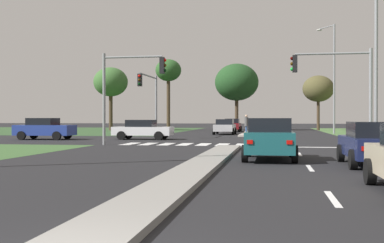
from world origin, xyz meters
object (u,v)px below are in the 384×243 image
Objects in this scene: car_navy_third at (374,143)px; treeline_fourth at (318,89)px; car_silver_seventh at (225,127)px; street_lamp_second at (378,51)px; pedestrian_at_median at (246,123)px; street_lamp_third at (333,73)px; car_blue_fifth at (44,129)px; treeline_near at (111,82)px; traffic_signal_far_left at (150,93)px; treeline_third at (237,82)px; car_maroon_second at (232,125)px; treeline_second at (168,72)px; car_white_eighth at (143,129)px; traffic_signal_near_left at (127,82)px; car_teal_fourth at (270,139)px; traffic_signal_near_right at (340,80)px.

car_navy_third is 47.76m from treeline_fourth.
car_silver_seventh is 20.74m from treeline_fourth.
pedestrian_at_median is (-8.50, 12.25, -4.40)m from street_lamp_second.
treeline_fourth is (-0.15, 14.05, -0.76)m from street_lamp_third.
car_blue_fifth is 0.43× the size of street_lamp_second.
treeline_near reaches higher than car_navy_third.
treeline_third is (5.42, 23.20, 2.43)m from traffic_signal_far_left.
car_maroon_second is 17.12m from treeline_near.
street_lamp_third is at bearing 152.13° from car_maroon_second.
treeline_near reaches higher than traffic_signal_far_left.
treeline_second is at bearing 171.71° from car_blue_fifth.
treeline_near is at bearing -171.90° from car_blue_fifth.
street_lamp_second is (15.81, -4.64, 4.85)m from car_white_eighth.
car_maroon_second is at bearing 112.87° from street_lamp_second.
pedestrian_at_median is at bearing -83.36° from treeline_third.
street_lamp_third is at bearing -19.16° from treeline_near.
treeline_fourth is at bearing 90.62° from street_lamp_third.
treeline_third is at bearing 83.30° from traffic_signal_near_left.
car_teal_fourth is 18.73m from car_white_eighth.
treeline_third is at bearing 99.95° from car_navy_third.
traffic_signal_far_left is at bearing -81.88° from treeline_second.
car_teal_fourth is 0.94× the size of car_white_eighth.
car_blue_fifth is 0.39× the size of street_lamp_third.
street_lamp_third reaches higher than pedestrian_at_median.
pedestrian_at_median is (14.48, 8.87, 0.38)m from car_blue_fifth.
car_maroon_second is 11.36m from treeline_second.
car_white_eighth is at bearing 99.97° from car_blue_fifth.
car_teal_fourth is 14.00m from street_lamp_second.
car_white_eighth is 15.47m from traffic_signal_near_right.
car_maroon_second is at bearing 101.50° from car_navy_third.
car_teal_fourth is (4.45, -37.15, 0.04)m from car_maroon_second.
treeline_second is at bearing -172.26° from car_white_eighth.
car_white_eighth is at bearing 163.64° from street_lamp_second.
car_white_eighth is at bearing -117.59° from treeline_fourth.
treeline_near reaches higher than car_maroon_second.
treeline_near is (-23.79, 42.59, 5.38)m from car_navy_third.
traffic_signal_far_left is (-5.36, -17.33, 2.91)m from car_maroon_second.
car_teal_fourth is 0.74× the size of traffic_signal_far_left.
car_maroon_second reaches higher than car_navy_third.
car_navy_third reaches higher than car_white_eighth.
street_lamp_third reaches higher than treeline_near.
treeline_fourth is (22.57, 30.72, 4.51)m from car_blue_fifth.
traffic_signal_near_left is 0.68× the size of treeline_near.
car_teal_fourth is 28.63m from car_silver_seventh.
car_navy_third is 0.99× the size of car_silver_seventh.
traffic_signal_far_left reaches higher than pedestrian_at_median.
car_teal_fourth is at bearing -46.10° from traffic_signal_near_left.
traffic_signal_near_left reaches higher than car_white_eighth.
car_teal_fourth is 0.76× the size of traffic_signal_near_left.
traffic_signal_far_left is 21.72m from treeline_second.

